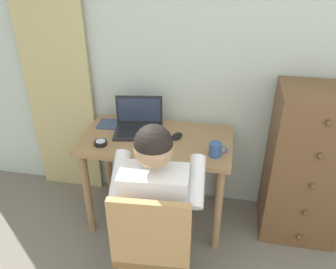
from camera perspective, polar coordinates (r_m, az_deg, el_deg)
wall_back at (r=2.51m, az=10.33°, el=12.73°), size 4.80×0.05×2.50m
curtain_panel at (r=2.81m, az=-18.22°, el=11.07°), size 0.54×0.03×2.27m
desk at (r=2.51m, az=-1.83°, el=-3.11°), size 1.06×0.57×0.73m
dresser at (r=2.62m, az=21.87°, el=-4.87°), size 0.53×0.46×1.15m
chair at (r=2.03m, az=-2.40°, el=-17.24°), size 0.45×0.43×0.87m
person_seated at (r=2.04m, az=-1.69°, el=-10.03°), size 0.55×0.60×1.18m
laptop at (r=2.53m, az=-4.85°, el=1.73°), size 0.38×0.30×0.24m
computer_mouse at (r=2.44m, az=1.49°, el=-0.24°), size 0.09×0.12×0.03m
desk_clock at (r=2.40m, az=-11.02°, el=-1.35°), size 0.09×0.09×0.03m
notebook_pad at (r=2.64m, az=-9.17°, el=1.66°), size 0.21×0.16×0.01m
coffee_mug at (r=2.25m, az=7.85°, el=-2.46°), size 0.12×0.08×0.09m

